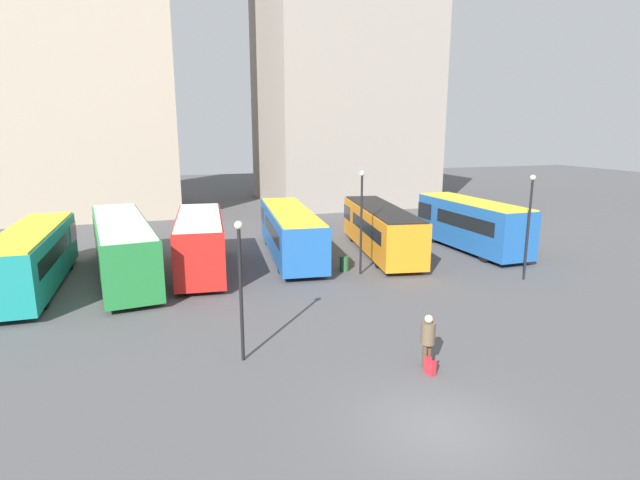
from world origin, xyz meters
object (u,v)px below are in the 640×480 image
at_px(bus_2, 200,241).
at_px(suitcase, 430,366).
at_px(traveler, 428,336).
at_px(bus_3, 290,231).
at_px(bus_4, 380,228).
at_px(lamp_post_0, 361,214).
at_px(bus_5, 471,223).
at_px(bus_0, 33,256).
at_px(trash_bin, 344,263).
at_px(lamp_post_1, 529,219).
at_px(lamp_post_2, 240,279).
at_px(bus_1, 123,245).

xyz_separation_m(bus_2, suitcase, (5.96, -14.80, -1.45)).
bearing_deg(traveler, bus_3, -9.92).
height_order(bus_2, bus_3, bus_2).
distance_m(bus_4, lamp_post_0, 5.55).
xyz_separation_m(bus_3, traveler, (0.42, -16.09, -0.52)).
bearing_deg(bus_2, bus_4, -79.80).
distance_m(bus_2, bus_4, 11.51).
height_order(bus_2, bus_4, bus_2).
bearing_deg(bus_2, bus_5, -85.47).
distance_m(bus_0, bus_5, 25.71).
xyz_separation_m(bus_0, suitcase, (14.20, -14.30, -1.37)).
height_order(bus_5, traveler, bus_5).
bearing_deg(trash_bin, lamp_post_1, -28.25).
distance_m(bus_2, bus_5, 17.48).
height_order(lamp_post_1, lamp_post_2, lamp_post_1).
height_order(bus_2, bus_5, bus_5).
bearing_deg(lamp_post_2, lamp_post_0, 46.66).
xyz_separation_m(bus_4, bus_5, (5.99, -1.26, 0.16)).
bearing_deg(bus_1, lamp_post_0, -112.99).
distance_m(bus_4, bus_5, 6.13).
relative_size(bus_4, lamp_post_2, 2.37).
height_order(bus_1, bus_5, bus_5).
relative_size(bus_0, bus_4, 0.93).
bearing_deg(lamp_post_2, bus_2, 91.54).
relative_size(bus_2, bus_5, 1.01).
xyz_separation_m(lamp_post_2, trash_bin, (7.39, 9.37, -2.53)).
relative_size(bus_1, lamp_post_1, 2.21).
bearing_deg(lamp_post_1, suitcase, -142.99).
distance_m(bus_1, lamp_post_0, 13.01).
relative_size(bus_0, lamp_post_2, 2.20).
height_order(bus_0, bus_2, bus_2).
relative_size(bus_3, traveler, 6.33).
height_order(bus_4, traveler, bus_4).
bearing_deg(suitcase, lamp_post_0, -23.10).
bearing_deg(bus_1, bus_0, 93.25).
relative_size(bus_0, bus_2, 1.15).
xyz_separation_m(bus_2, bus_4, (11.48, 0.90, -0.11)).
distance_m(suitcase, trash_bin, 12.47).
relative_size(bus_3, bus_4, 1.01).
xyz_separation_m(bus_0, traveler, (14.35, -13.81, -0.55)).
bearing_deg(traveler, bus_5, -50.60).
height_order(suitcase, lamp_post_1, lamp_post_1).
height_order(traveler, lamp_post_1, lamp_post_1).
bearing_deg(bus_3, lamp_post_1, -123.34).
bearing_deg(suitcase, lamp_post_1, -64.42).
bearing_deg(bus_2, lamp_post_2, -172.74).
distance_m(bus_2, lamp_post_1, 17.78).
bearing_deg(bus_3, bus_4, -92.14).
relative_size(bus_1, suitcase, 15.07).
xyz_separation_m(bus_1, bus_5, (21.55, -0.61, 0.04)).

